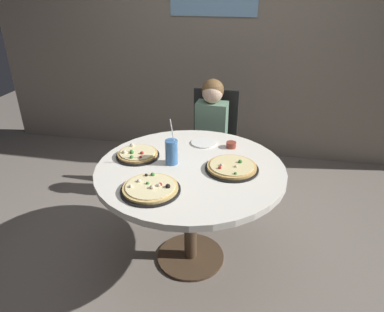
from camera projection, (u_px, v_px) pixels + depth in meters
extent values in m
plane|color=slate|center=(191.00, 257.00, 2.55)|extent=(8.00, 8.00, 0.00)
cube|color=gray|center=(229.00, 19.00, 3.52)|extent=(5.20, 0.12, 2.90)
cylinder|color=silver|center=(190.00, 169.00, 2.22)|extent=(1.20, 1.20, 0.04)
cylinder|color=#4C3826|center=(191.00, 216.00, 2.39)|extent=(0.09, 0.09, 0.69)
cylinder|color=#4C3826|center=(191.00, 256.00, 2.55)|extent=(0.48, 0.48, 0.02)
cube|color=black|center=(211.00, 151.00, 3.14)|extent=(0.42, 0.42, 0.04)
cube|color=black|center=(216.00, 117.00, 3.18)|extent=(0.40, 0.06, 0.52)
cylinder|color=black|center=(188.00, 180.00, 3.13)|extent=(0.04, 0.04, 0.41)
cylinder|color=black|center=(226.00, 185.00, 3.06)|extent=(0.04, 0.04, 0.41)
cylinder|color=black|center=(197.00, 163.00, 3.42)|extent=(0.04, 0.04, 0.41)
cylinder|color=black|center=(231.00, 167.00, 3.35)|extent=(0.04, 0.04, 0.41)
cube|color=#3F4766|center=(207.00, 180.00, 3.09)|extent=(0.25, 0.33, 0.45)
cube|color=slate|center=(211.00, 127.00, 3.01)|extent=(0.27, 0.17, 0.44)
sphere|color=beige|center=(212.00, 93.00, 2.88)|extent=(0.17, 0.17, 0.17)
sphere|color=brown|center=(213.00, 90.00, 2.89)|extent=(0.18, 0.18, 0.18)
cylinder|color=black|center=(151.00, 190.00, 1.96)|extent=(0.34, 0.34, 0.01)
cylinder|color=#D8B266|center=(150.00, 188.00, 1.95)|extent=(0.31, 0.31, 0.02)
cylinder|color=beige|center=(150.00, 186.00, 1.94)|extent=(0.28, 0.28, 0.01)
sphere|color=#B2231E|center=(160.00, 185.00, 1.95)|extent=(0.02, 0.02, 0.02)
sphere|color=beige|center=(131.00, 186.00, 1.93)|extent=(0.02, 0.02, 0.02)
sphere|color=beige|center=(152.00, 187.00, 1.92)|extent=(0.03, 0.03, 0.03)
sphere|color=#387F33|center=(153.00, 175.00, 2.04)|extent=(0.02, 0.02, 0.02)
sphere|color=beige|center=(159.00, 185.00, 1.94)|extent=(0.02, 0.02, 0.02)
sphere|color=black|center=(146.00, 175.00, 2.04)|extent=(0.02, 0.02, 0.02)
sphere|color=beige|center=(139.00, 181.00, 1.98)|extent=(0.02, 0.02, 0.02)
sphere|color=black|center=(168.00, 186.00, 1.93)|extent=(0.03, 0.03, 0.03)
sphere|color=#387F33|center=(148.00, 183.00, 1.96)|extent=(0.02, 0.02, 0.02)
cylinder|color=black|center=(138.00, 156.00, 2.34)|extent=(0.29, 0.29, 0.01)
cylinder|color=tan|center=(138.00, 154.00, 2.33)|extent=(0.26, 0.26, 0.02)
cylinder|color=beige|center=(138.00, 152.00, 2.32)|extent=(0.24, 0.24, 0.01)
sphere|color=#387F33|center=(132.00, 151.00, 2.32)|extent=(0.02, 0.02, 0.02)
sphere|color=beige|center=(132.00, 145.00, 2.40)|extent=(0.03, 0.03, 0.03)
sphere|color=#B2231E|center=(142.00, 153.00, 2.30)|extent=(0.02, 0.02, 0.02)
sphere|color=beige|center=(124.00, 152.00, 2.31)|extent=(0.03, 0.03, 0.03)
sphere|color=#387F33|center=(132.00, 157.00, 2.24)|extent=(0.02, 0.02, 0.02)
sphere|color=#387F33|center=(132.00, 153.00, 2.30)|extent=(0.03, 0.03, 0.03)
sphere|color=#B2231E|center=(140.00, 157.00, 2.24)|extent=(0.02, 0.02, 0.02)
cylinder|color=black|center=(232.00, 169.00, 2.17)|extent=(0.33, 0.33, 0.01)
cylinder|color=tan|center=(232.00, 167.00, 2.17)|extent=(0.31, 0.31, 0.02)
cylinder|color=beige|center=(232.00, 165.00, 2.16)|extent=(0.27, 0.27, 0.01)
sphere|color=#387F33|center=(235.00, 173.00, 2.06)|extent=(0.02, 0.02, 0.02)
sphere|color=#387F33|center=(240.00, 162.00, 2.19)|extent=(0.03, 0.03, 0.03)
sphere|color=beige|center=(236.00, 166.00, 2.14)|extent=(0.02, 0.02, 0.02)
sphere|color=#B2231E|center=(220.00, 168.00, 2.12)|extent=(0.02, 0.02, 0.02)
sphere|color=beige|center=(221.00, 165.00, 2.15)|extent=(0.02, 0.02, 0.02)
cylinder|color=#3F72B2|center=(171.00, 152.00, 2.22)|extent=(0.08, 0.08, 0.16)
cylinder|color=white|center=(173.00, 135.00, 2.16)|extent=(0.03, 0.04, 0.22)
cylinder|color=brown|center=(231.00, 145.00, 2.45)|extent=(0.07, 0.07, 0.04)
cylinder|color=white|center=(204.00, 143.00, 2.52)|extent=(0.18, 0.18, 0.01)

